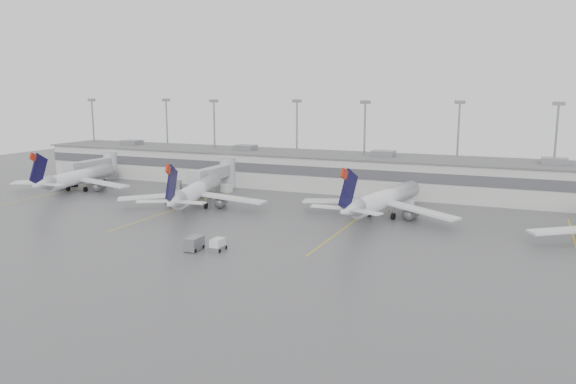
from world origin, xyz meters
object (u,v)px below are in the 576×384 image
at_px(jet_far_left, 77,177).
at_px(jet_mid_left, 195,191).
at_px(baggage_tug, 218,246).
at_px(jet_mid_right, 383,199).

xyz_separation_m(jet_far_left, jet_mid_left, (35.13, -5.46, 0.06)).
distance_m(jet_mid_left, baggage_tug, 31.43).
xyz_separation_m(jet_mid_left, jet_mid_right, (36.03, 6.13, 0.06)).
height_order(jet_mid_left, baggage_tug, jet_mid_left).
relative_size(jet_mid_right, baggage_tug, 11.91).
relative_size(jet_mid_left, baggage_tug, 11.51).
bearing_deg(jet_mid_right, jet_far_left, -168.93).
height_order(jet_far_left, jet_mid_left, jet_mid_left).
bearing_deg(jet_far_left, jet_mid_right, -9.51).
distance_m(jet_mid_right, baggage_tug, 35.04).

